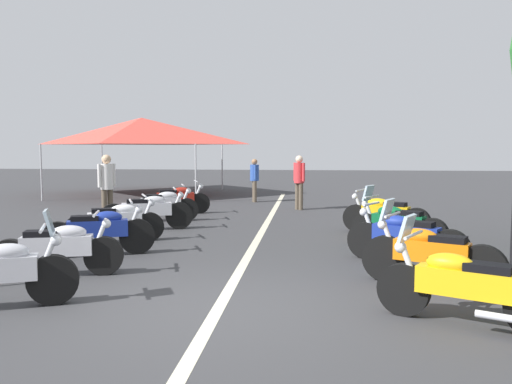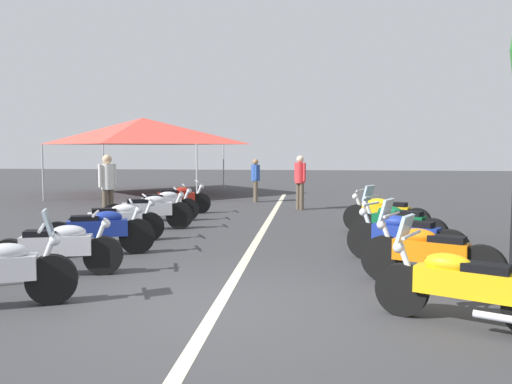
{
  "view_description": "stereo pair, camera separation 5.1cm",
  "coord_description": "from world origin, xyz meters",
  "px_view_note": "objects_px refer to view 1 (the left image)",
  "views": [
    {
      "loc": [
        -6.28,
        -1.1,
        1.98
      ],
      "look_at": [
        4.67,
        0.0,
        1.05
      ],
      "focal_mm": 37.37,
      "sensor_mm": 36.0,
      "label": 1
    },
    {
      "loc": [
        -6.28,
        -1.16,
        1.98
      ],
      "look_at": [
        4.67,
        0.0,
        1.05
      ],
      "focal_mm": 37.37,
      "sensor_mm": 36.0,
      "label": 2
    }
  ],
  "objects_px": {
    "motorcycle_left_row_6": "(176,199)",
    "motorcycle_right_row_4": "(385,214)",
    "motorcycle_left_row_2": "(99,231)",
    "motorcycle_left_row_5": "(162,205)",
    "motorcycle_left_row_4": "(148,211)",
    "motorcycle_right_row_2": "(405,237)",
    "motorcycle_left_row_3": "(116,221)",
    "bystander_0": "(299,178)",
    "bystander_1": "(107,183)",
    "motorcycle_right_row_3": "(397,223)",
    "motorcycle_right_row_1": "(429,254)",
    "motorcycle_right_row_0": "(463,285)",
    "motorcycle_left_row_1": "(59,248)",
    "bystander_2": "(255,177)",
    "event_tent": "(142,131)"
  },
  "relations": [
    {
      "from": "motorcycle_left_row_3",
      "to": "motorcycle_right_row_2",
      "type": "bearing_deg",
      "value": -39.29
    },
    {
      "from": "motorcycle_left_row_3",
      "to": "motorcycle_right_row_2",
      "type": "relative_size",
      "value": 1.0
    },
    {
      "from": "motorcycle_left_row_4",
      "to": "motorcycle_right_row_2",
      "type": "xyz_separation_m",
      "value": [
        -3.15,
        -5.47,
        0.0
      ]
    },
    {
      "from": "motorcycle_left_row_1",
      "to": "motorcycle_left_row_3",
      "type": "distance_m",
      "value": 2.95
    },
    {
      "from": "bystander_2",
      "to": "motorcycle_right_row_1",
      "type": "bearing_deg",
      "value": 95.27
    },
    {
      "from": "motorcycle_left_row_4",
      "to": "motorcycle_right_row_2",
      "type": "distance_m",
      "value": 6.31
    },
    {
      "from": "bystander_2",
      "to": "event_tent",
      "type": "xyz_separation_m",
      "value": [
        2.53,
        4.98,
        1.74
      ]
    },
    {
      "from": "motorcycle_left_row_1",
      "to": "motorcycle_left_row_6",
      "type": "distance_m",
      "value": 7.65
    },
    {
      "from": "motorcycle_right_row_2",
      "to": "bystander_1",
      "type": "distance_m",
      "value": 8.08
    },
    {
      "from": "motorcycle_right_row_1",
      "to": "bystander_0",
      "type": "distance_m",
      "value": 9.46
    },
    {
      "from": "motorcycle_right_row_0",
      "to": "event_tent",
      "type": "relative_size",
      "value": 0.29
    },
    {
      "from": "motorcycle_left_row_1",
      "to": "motorcycle_right_row_4",
      "type": "height_order",
      "value": "motorcycle_right_row_4"
    },
    {
      "from": "motorcycle_left_row_3",
      "to": "motorcycle_left_row_5",
      "type": "distance_m",
      "value": 3.14
    },
    {
      "from": "bystander_0",
      "to": "bystander_1",
      "type": "xyz_separation_m",
      "value": [
        -3.5,
        4.92,
        0.05
      ]
    },
    {
      "from": "bystander_1",
      "to": "event_tent",
      "type": "distance_m",
      "value": 8.61
    },
    {
      "from": "motorcycle_left_row_2",
      "to": "bystander_1",
      "type": "height_order",
      "value": "bystander_1"
    },
    {
      "from": "motorcycle_left_row_6",
      "to": "motorcycle_right_row_3",
      "type": "xyz_separation_m",
      "value": [
        -4.59,
        -5.67,
        0.01
      ]
    },
    {
      "from": "motorcycle_right_row_0",
      "to": "motorcycle_right_row_1",
      "type": "xyz_separation_m",
      "value": [
        1.64,
        0.01,
        0.02
      ]
    },
    {
      "from": "bystander_2",
      "to": "bystander_1",
      "type": "bearing_deg",
      "value": 47.93
    },
    {
      "from": "motorcycle_left_row_5",
      "to": "motorcycle_right_row_2",
      "type": "distance_m",
      "value": 7.22
    },
    {
      "from": "bystander_0",
      "to": "bystander_2",
      "type": "height_order",
      "value": "bystander_0"
    },
    {
      "from": "motorcycle_right_row_0",
      "to": "bystander_0",
      "type": "relative_size",
      "value": 1.07
    },
    {
      "from": "motorcycle_left_row_4",
      "to": "motorcycle_right_row_1",
      "type": "height_order",
      "value": "motorcycle_right_row_1"
    },
    {
      "from": "motorcycle_left_row_6",
      "to": "motorcycle_right_row_4",
      "type": "relative_size",
      "value": 1.04
    },
    {
      "from": "motorcycle_left_row_5",
      "to": "motorcycle_right_row_2",
      "type": "height_order",
      "value": "motorcycle_right_row_2"
    },
    {
      "from": "motorcycle_right_row_4",
      "to": "motorcycle_left_row_2",
      "type": "bearing_deg",
      "value": 55.37
    },
    {
      "from": "motorcycle_right_row_4",
      "to": "bystander_0",
      "type": "height_order",
      "value": "bystander_0"
    },
    {
      "from": "motorcycle_left_row_4",
      "to": "motorcycle_right_row_2",
      "type": "bearing_deg",
      "value": -49.1
    },
    {
      "from": "bystander_1",
      "to": "event_tent",
      "type": "height_order",
      "value": "event_tent"
    },
    {
      "from": "motorcycle_left_row_3",
      "to": "motorcycle_right_row_0",
      "type": "distance_m",
      "value": 7.37
    },
    {
      "from": "motorcycle_left_row_2",
      "to": "motorcycle_right_row_3",
      "type": "bearing_deg",
      "value": -7.31
    },
    {
      "from": "motorcycle_left_row_3",
      "to": "bystander_0",
      "type": "bearing_deg",
      "value": 34.9
    },
    {
      "from": "motorcycle_left_row_3",
      "to": "motorcycle_right_row_0",
      "type": "xyz_separation_m",
      "value": [
        -4.65,
        -5.71,
        0.02
      ]
    },
    {
      "from": "bystander_1",
      "to": "bystander_0",
      "type": "bearing_deg",
      "value": -110.05
    },
    {
      "from": "motorcycle_right_row_0",
      "to": "event_tent",
      "type": "distance_m",
      "value": 18.02
    },
    {
      "from": "motorcycle_left_row_3",
      "to": "motorcycle_right_row_4",
      "type": "bearing_deg",
      "value": -8.28
    },
    {
      "from": "motorcycle_right_row_0",
      "to": "motorcycle_right_row_3",
      "type": "distance_m",
      "value": 4.76
    },
    {
      "from": "motorcycle_left_row_2",
      "to": "motorcycle_left_row_5",
      "type": "distance_m",
      "value": 4.52
    },
    {
      "from": "motorcycle_left_row_4",
      "to": "bystander_2",
      "type": "height_order",
      "value": "bystander_2"
    },
    {
      "from": "motorcycle_right_row_3",
      "to": "bystander_0",
      "type": "xyz_separation_m",
      "value": [
        6.1,
        2.07,
        0.55
      ]
    },
    {
      "from": "motorcycle_left_row_1",
      "to": "event_tent",
      "type": "height_order",
      "value": "event_tent"
    },
    {
      "from": "motorcycle_left_row_1",
      "to": "motorcycle_left_row_3",
      "type": "bearing_deg",
      "value": 77.97
    },
    {
      "from": "motorcycle_left_row_1",
      "to": "motorcycle_left_row_2",
      "type": "xyz_separation_m",
      "value": [
        1.57,
        0.0,
        0.02
      ]
    },
    {
      "from": "motorcycle_left_row_3",
      "to": "motorcycle_left_row_6",
      "type": "relative_size",
      "value": 0.97
    },
    {
      "from": "motorcycle_right_row_1",
      "to": "motorcycle_right_row_2",
      "type": "xyz_separation_m",
      "value": [
        1.52,
        0.07,
        -0.01
      ]
    },
    {
      "from": "motorcycle_left_row_2",
      "to": "motorcycle_right_row_1",
      "type": "height_order",
      "value": "motorcycle_right_row_1"
    },
    {
      "from": "bystander_0",
      "to": "event_tent",
      "type": "relative_size",
      "value": 0.27
    },
    {
      "from": "motorcycle_right_row_2",
      "to": "motorcycle_right_row_0",
      "type": "bearing_deg",
      "value": 122.26
    },
    {
      "from": "motorcycle_left_row_6",
      "to": "bystander_1",
      "type": "relative_size",
      "value": 1.1
    },
    {
      "from": "motorcycle_left_row_4",
      "to": "motorcycle_left_row_1",
      "type": "bearing_deg",
      "value": -108.73
    }
  ]
}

